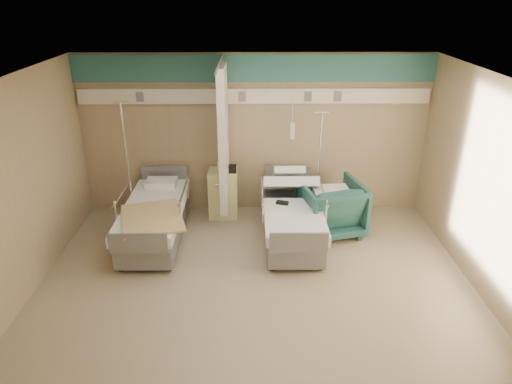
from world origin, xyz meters
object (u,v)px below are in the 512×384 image
(bed_right, at_px, (292,222))
(iv_stand_right, at_px, (317,197))
(bedside_cabinet, at_px, (223,193))
(visitor_armchair, at_px, (330,207))
(iv_stand_left, at_px, (132,196))
(bed_left, at_px, (155,223))

(bed_right, bearing_deg, iv_stand_right, 57.10)
(bed_right, xyz_separation_m, bedside_cabinet, (-1.15, 0.90, 0.11))
(visitor_armchair, xyz_separation_m, iv_stand_left, (-3.40, 0.53, -0.02))
(bed_left, bearing_deg, bed_right, 0.00)
(bedside_cabinet, bearing_deg, bed_right, -38.05)
(visitor_armchair, bearing_deg, bedside_cabinet, -33.14)
(bed_right, distance_m, bedside_cabinet, 1.46)
(bed_right, distance_m, iv_stand_right, 0.92)
(bed_right, bearing_deg, bedside_cabinet, 141.95)
(bedside_cabinet, relative_size, iv_stand_left, 0.40)
(bed_left, xyz_separation_m, iv_stand_right, (2.70, 0.77, 0.08))
(iv_stand_right, bearing_deg, bedside_cabinet, 175.60)
(bed_right, relative_size, iv_stand_right, 1.12)
(bed_right, relative_size, bedside_cabinet, 2.54)
(bed_left, relative_size, iv_stand_right, 1.12)
(iv_stand_right, relative_size, iv_stand_left, 0.92)
(bedside_cabinet, distance_m, iv_stand_left, 1.60)
(iv_stand_right, bearing_deg, bed_left, -164.02)
(bed_right, bearing_deg, bed_left, 180.00)
(bed_left, relative_size, visitor_armchair, 2.18)
(bed_right, height_order, bedside_cabinet, bedside_cabinet)
(iv_stand_right, height_order, iv_stand_left, iv_stand_left)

